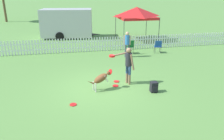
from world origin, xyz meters
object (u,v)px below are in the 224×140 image
at_px(handler_person, 128,62).
at_px(frisbee_near_handler, 73,105).
at_px(leaping_dog, 101,78).
at_px(folding_chair_blue_left, 130,46).
at_px(equipment_trailer, 67,23).
at_px(backpack_on_grass, 154,87).
at_px(folding_chair_center, 158,46).
at_px(frisbee_midfield, 115,86).
at_px(spectator_standing, 127,42).
at_px(frisbee_near_dog, 116,81).
at_px(canopy_tent_main, 137,13).

bearing_deg(handler_person, frisbee_near_handler, 103.96).
relative_size(handler_person, leaping_dog, 1.47).
relative_size(folding_chair_blue_left, equipment_trailer, 0.18).
bearing_deg(backpack_on_grass, leaping_dog, 162.42).
xyz_separation_m(backpack_on_grass, folding_chair_center, (2.50, 5.51, 0.29)).
relative_size(frisbee_midfield, spectator_standing, 0.16).
bearing_deg(folding_chair_center, backpack_on_grass, 78.38).
height_order(leaping_dog, backpack_on_grass, leaping_dog).
bearing_deg(frisbee_near_dog, frisbee_midfield, -108.13).
bearing_deg(canopy_tent_main, handler_person, -110.03).
relative_size(frisbee_midfield, equipment_trailer, 0.05).
distance_m(leaping_dog, backpack_on_grass, 2.16).
distance_m(frisbee_midfield, equipment_trailer, 11.27).
bearing_deg(spectator_standing, equipment_trailer, -36.97).
xyz_separation_m(frisbee_near_handler, frisbee_near_dog, (1.99, 1.76, 0.00)).
bearing_deg(frisbee_midfield, leaping_dog, -160.64).
relative_size(leaping_dog, frisbee_midfield, 4.42).
bearing_deg(folding_chair_center, handler_person, 66.13).
xyz_separation_m(handler_person, equipment_trailer, (-2.34, 10.89, 0.27)).
relative_size(frisbee_midfield, backpack_on_grass, 0.59).
bearing_deg(spectator_standing, canopy_tent_main, -87.24).
distance_m(folding_chair_blue_left, spectator_standing, 0.85).
relative_size(frisbee_midfield, folding_chair_center, 0.30).
xyz_separation_m(frisbee_midfield, spectator_standing, (1.66, 4.16, 0.93)).
xyz_separation_m(frisbee_near_handler, canopy_tent_main, (5.57, 10.15, 2.19)).
height_order(folding_chair_center, spectator_standing, spectator_standing).
bearing_deg(equipment_trailer, folding_chair_blue_left, -50.42).
bearing_deg(equipment_trailer, canopy_tent_main, -13.80).
distance_m(handler_person, folding_chair_center, 5.59).
distance_m(handler_person, frisbee_near_handler, 2.99).
height_order(handler_person, folding_chair_center, handler_person).
distance_m(frisbee_midfield, backpack_on_grass, 1.65).
height_order(folding_chair_blue_left, canopy_tent_main, canopy_tent_main).
relative_size(frisbee_near_dog, backpack_on_grass, 0.59).
bearing_deg(frisbee_midfield, canopy_tent_main, 67.16).
relative_size(handler_person, folding_chair_center, 1.93).
bearing_deg(equipment_trailer, frisbee_midfield, -72.71).
bearing_deg(folding_chair_blue_left, backpack_on_grass, 79.10).
bearing_deg(canopy_tent_main, backpack_on_grass, -103.53).
bearing_deg(frisbee_near_dog, spectator_standing, 67.81).
height_order(handler_person, folding_chair_blue_left, handler_person).
distance_m(folding_chair_blue_left, canopy_tent_main, 4.68).
bearing_deg(frisbee_near_handler, folding_chair_center, 46.02).
distance_m(leaping_dog, folding_chair_center, 6.65).
bearing_deg(frisbee_near_handler, canopy_tent_main, 61.24).
xyz_separation_m(leaping_dog, folding_chair_blue_left, (2.70, 5.03, 0.05)).
xyz_separation_m(folding_chair_blue_left, folding_chair_center, (1.84, -0.17, -0.05)).
distance_m(canopy_tent_main, equipment_trailer, 6.00).
bearing_deg(backpack_on_grass, handler_person, 128.50).
relative_size(folding_chair_center, equipment_trailer, 0.16).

